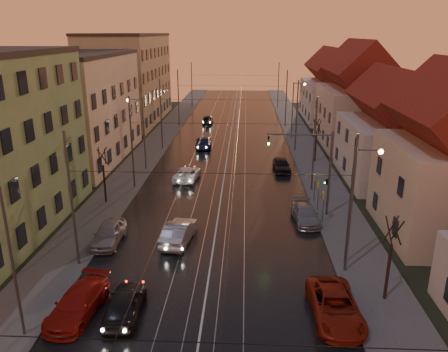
% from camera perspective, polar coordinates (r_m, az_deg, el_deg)
% --- Properties ---
extents(road, '(16.00, 120.00, 0.04)m').
position_cam_1_polar(road, '(57.71, 0.60, 3.69)').
color(road, black).
rests_on(road, ground).
extents(sidewalk_left, '(4.00, 120.00, 0.15)m').
position_cam_1_polar(sidewalk_left, '(58.91, -9.19, 3.82)').
color(sidewalk_left, '#4C4C4C').
rests_on(sidewalk_left, ground).
extents(sidewalk_right, '(4.00, 120.00, 0.15)m').
position_cam_1_polar(sidewalk_right, '(58.19, 10.50, 3.56)').
color(sidewalk_right, '#4C4C4C').
rests_on(sidewalk_right, ground).
extents(tram_rail_0, '(0.06, 120.00, 0.03)m').
position_cam_1_polar(tram_rail_0, '(57.82, -1.59, 3.75)').
color(tram_rail_0, gray).
rests_on(tram_rail_0, road).
extents(tram_rail_1, '(0.06, 120.00, 0.03)m').
position_cam_1_polar(tram_rail_1, '(57.73, -0.17, 3.74)').
color(tram_rail_1, gray).
rests_on(tram_rail_1, road).
extents(tram_rail_2, '(0.06, 120.00, 0.03)m').
position_cam_1_polar(tram_rail_2, '(57.68, 1.36, 3.72)').
color(tram_rail_2, gray).
rests_on(tram_rail_2, road).
extents(tram_rail_3, '(0.06, 120.00, 0.03)m').
position_cam_1_polar(tram_rail_3, '(57.66, 2.79, 3.69)').
color(tram_rail_3, gray).
rests_on(tram_rail_3, road).
extents(apartment_left_2, '(10.00, 20.00, 12.00)m').
position_cam_1_polar(apartment_left_2, '(54.21, -18.67, 8.25)').
color(apartment_left_2, '#C4B497').
rests_on(apartment_left_2, ground).
extents(apartment_left_3, '(10.00, 24.00, 14.00)m').
position_cam_1_polar(apartment_left_3, '(76.74, -12.32, 12.22)').
color(apartment_left_3, '#92835E').
rests_on(apartment_left_3, ground).
extents(house_right_2, '(9.18, 12.24, 9.20)m').
position_cam_1_polar(house_right_2, '(47.32, 21.13, 4.96)').
color(house_right_2, '#BAB6AC').
rests_on(house_right_2, ground).
extents(house_right_3, '(9.18, 14.28, 11.50)m').
position_cam_1_polar(house_right_3, '(61.30, 17.04, 9.28)').
color(house_right_3, beige).
rests_on(house_right_3, ground).
extents(house_right_4, '(9.18, 16.32, 10.00)m').
position_cam_1_polar(house_right_4, '(78.82, 13.90, 10.82)').
color(house_right_4, '#BAB6AC').
rests_on(house_right_4, ground).
extents(catenary_pole_l_1, '(0.16, 0.16, 9.00)m').
position_cam_1_polar(catenary_pole_l_1, '(28.83, -19.26, -3.18)').
color(catenary_pole_l_1, '#595B60').
rests_on(catenary_pole_l_1, ground).
extents(catenary_pole_r_1, '(0.16, 0.16, 9.00)m').
position_cam_1_polar(catenary_pole_r_1, '(27.54, 16.25, -3.87)').
color(catenary_pole_r_1, '#595B60').
rests_on(catenary_pole_r_1, ground).
extents(catenary_pole_l_2, '(0.16, 0.16, 9.00)m').
position_cam_1_polar(catenary_pole_l_2, '(42.43, -11.95, 4.18)').
color(catenary_pole_l_2, '#595B60').
rests_on(catenary_pole_l_2, ground).
extents(catenary_pole_r_2, '(0.16, 0.16, 9.00)m').
position_cam_1_polar(catenary_pole_r_2, '(41.57, 11.71, 3.91)').
color(catenary_pole_r_2, '#595B60').
rests_on(catenary_pole_r_2, ground).
extents(catenary_pole_l_3, '(0.16, 0.16, 9.00)m').
position_cam_1_polar(catenary_pole_l_3, '(56.74, -8.22, 7.89)').
color(catenary_pole_l_3, '#595B60').
rests_on(catenary_pole_l_3, ground).
extents(catenary_pole_r_3, '(0.16, 0.16, 9.00)m').
position_cam_1_polar(catenary_pole_r_3, '(56.10, 9.46, 7.71)').
color(catenary_pole_r_3, '#595B60').
rests_on(catenary_pole_r_3, ground).
extents(catenary_pole_l_4, '(0.16, 0.16, 9.00)m').
position_cam_1_polar(catenary_pole_l_4, '(71.34, -5.98, 10.08)').
color(catenary_pole_l_4, '#595B60').
rests_on(catenary_pole_l_4, ground).
extents(catenary_pole_r_4, '(0.16, 0.16, 9.00)m').
position_cam_1_polar(catenary_pole_r_4, '(70.83, 8.13, 9.94)').
color(catenary_pole_r_4, '#595B60').
rests_on(catenary_pole_r_4, ground).
extents(catenary_pole_l_5, '(0.16, 0.16, 9.00)m').
position_cam_1_polar(catenary_pole_l_5, '(89.03, -4.24, 11.74)').
color(catenary_pole_l_5, '#595B60').
rests_on(catenary_pole_l_5, ground).
extents(catenary_pole_r_5, '(0.16, 0.16, 9.00)m').
position_cam_1_polar(catenary_pole_r_5, '(88.62, 7.11, 11.62)').
color(catenary_pole_r_5, '#595B60').
rests_on(catenary_pole_r_5, ground).
extents(street_lamp_0, '(1.75, 0.32, 8.00)m').
position_cam_1_polar(street_lamp_0, '(23.15, -26.83, -8.48)').
color(street_lamp_0, '#595B60').
rests_on(street_lamp_0, ground).
extents(street_lamp_1, '(1.75, 0.32, 8.00)m').
position_cam_1_polar(street_lamp_1, '(28.43, 16.86, -2.40)').
color(street_lamp_1, '#595B60').
rests_on(street_lamp_1, ground).
extents(street_lamp_2, '(1.75, 0.32, 8.00)m').
position_cam_1_polar(street_lamp_2, '(48.14, -10.82, 6.38)').
color(street_lamp_2, '#595B60').
rests_on(street_lamp_2, ground).
extents(street_lamp_3, '(1.75, 0.32, 8.00)m').
position_cam_1_polar(street_lamp_3, '(62.95, 9.25, 9.21)').
color(street_lamp_3, '#595B60').
rests_on(street_lamp_3, ground).
extents(traffic_light_mast, '(5.30, 0.32, 7.20)m').
position_cam_1_polar(traffic_light_mast, '(35.73, 12.15, 1.70)').
color(traffic_light_mast, '#595B60').
rests_on(traffic_light_mast, ground).
extents(bare_tree_0, '(1.09, 1.09, 5.11)m').
position_cam_1_polar(bare_tree_0, '(39.74, -15.40, -0.06)').
color(bare_tree_0, black).
rests_on(bare_tree_0, ground).
extents(bare_tree_1, '(1.09, 1.09, 5.11)m').
position_cam_1_polar(bare_tree_1, '(26.20, 20.78, -10.41)').
color(bare_tree_1, black).
rests_on(bare_tree_1, ground).
extents(bare_tree_2, '(1.09, 1.09, 5.11)m').
position_cam_1_polar(bare_tree_2, '(51.92, 11.93, 4.45)').
color(bare_tree_2, black).
rests_on(bare_tree_2, ground).
extents(driving_car_0, '(1.95, 4.46, 1.50)m').
position_cam_1_polar(driving_car_0, '(24.87, -12.82, -15.92)').
color(driving_car_0, black).
rests_on(driving_car_0, ground).
extents(driving_car_1, '(2.26, 4.97, 1.58)m').
position_cam_1_polar(driving_car_1, '(31.99, -5.93, -7.28)').
color(driving_car_1, gray).
rests_on(driving_car_1, ground).
extents(driving_car_2, '(2.66, 4.94, 1.32)m').
position_cam_1_polar(driving_car_2, '(45.10, -4.84, 0.28)').
color(driving_car_2, white).
rests_on(driving_car_2, ground).
extents(driving_car_3, '(2.41, 5.19, 1.47)m').
position_cam_1_polar(driving_car_3, '(57.83, -2.67, 4.43)').
color(driving_car_3, '#181F4A').
rests_on(driving_car_3, ground).
extents(driving_car_4, '(1.77, 4.23, 1.43)m').
position_cam_1_polar(driving_car_4, '(73.37, -2.15, 7.39)').
color(driving_car_4, black).
rests_on(driving_car_4, ground).
extents(parked_left_2, '(2.62, 5.16, 1.43)m').
position_cam_1_polar(parked_left_2, '(25.59, -18.56, -15.49)').
color(parked_left_2, '#9F160F').
rests_on(parked_left_2, ground).
extents(parked_left_3, '(1.79, 4.43, 1.51)m').
position_cam_1_polar(parked_left_3, '(32.76, -14.86, -7.27)').
color(parked_left_3, '#A3A2A8').
rests_on(parked_left_3, ground).
extents(parked_right_0, '(2.60, 5.37, 1.47)m').
position_cam_1_polar(parked_right_0, '(24.84, 14.28, -16.11)').
color(parked_right_0, maroon).
rests_on(parked_right_0, ground).
extents(parked_right_1, '(2.16, 4.67, 1.32)m').
position_cam_1_polar(parked_right_1, '(35.74, 10.59, -4.91)').
color(parked_right_1, gray).
rests_on(parked_right_1, ground).
extents(parked_right_2, '(1.92, 4.30, 1.44)m').
position_cam_1_polar(parked_right_2, '(48.18, 7.53, 1.43)').
color(parked_right_2, black).
rests_on(parked_right_2, ground).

